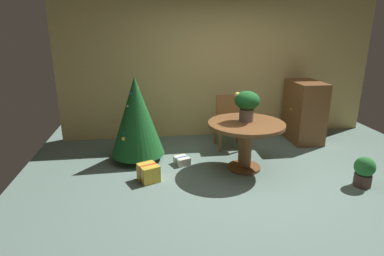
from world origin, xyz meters
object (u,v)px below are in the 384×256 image
gift_box_gold (149,173)px  wooden_cabinet (304,112)px  flower_vase (247,103)px  wooden_chair_far (229,118)px  gift_box_cream (182,161)px  potted_plant (364,171)px  holiday_tree (136,116)px  round_dining_table (246,134)px

gift_box_gold → wooden_cabinet: size_ratio=0.32×
gift_box_gold → wooden_cabinet: 3.21m
flower_vase → wooden_chair_far: 1.06m
wooden_chair_far → gift_box_cream: (-0.92, -0.72, -0.46)m
gift_box_gold → wooden_cabinet: (2.90, 1.30, 0.44)m
potted_plant → wooden_cabinet: bearing=89.1°
holiday_tree → potted_plant: (3.03, -1.34, -0.51)m
round_dining_table → flower_vase: bearing=77.2°
round_dining_table → gift_box_gold: 1.52m
flower_vase → potted_plant: size_ratio=1.07×
round_dining_table → flower_vase: (0.02, 0.08, 0.46)m
round_dining_table → wooden_chair_far: size_ratio=1.24×
flower_vase → wooden_cabinet: 1.82m
wooden_cabinet → wooden_chair_far: bearing=-176.7°
flower_vase → gift_box_cream: size_ratio=1.59×
round_dining_table → wooden_chair_far: (0.00, 1.02, -0.04)m
wooden_chair_far → gift_box_gold: 1.93m
flower_vase → gift_box_gold: size_ratio=1.27×
gift_box_cream → potted_plant: (2.35, -1.06, 0.16)m
flower_vase → gift_box_cream: bearing=167.0°
wooden_chair_far → gift_box_cream: size_ratio=3.21×
round_dining_table → wooden_chair_far: bearing=90.0°
round_dining_table → flower_vase: flower_vase is taller
round_dining_table → gift_box_gold: round_dining_table is taller
wooden_cabinet → flower_vase: bearing=-144.6°
flower_vase → wooden_chair_far: bearing=91.1°
wooden_chair_far → flower_vase: bearing=-88.9°
round_dining_table → gift_box_cream: size_ratio=3.98×
gift_box_cream → wooden_cabinet: wooden_cabinet is taller
flower_vase → gift_box_gold: bearing=-169.2°
flower_vase → holiday_tree: (-1.62, 0.50, -0.28)m
round_dining_table → gift_box_cream: round_dining_table is taller
flower_vase → wooden_cabinet: flower_vase is taller
round_dining_table → wooden_chair_far: wooden_chair_far is taller
round_dining_table → gift_box_gold: bearing=-172.1°
holiday_tree → gift_box_cream: (0.68, -0.28, -0.67)m
gift_box_gold → round_dining_table: bearing=7.9°
round_dining_table → holiday_tree: bearing=160.1°
flower_vase → gift_box_cream: (-0.94, 0.22, -0.95)m
gift_box_cream → wooden_cabinet: (2.37, 0.80, 0.50)m
round_dining_table → potted_plant: size_ratio=2.69×
gift_box_gold → holiday_tree: bearing=101.5°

